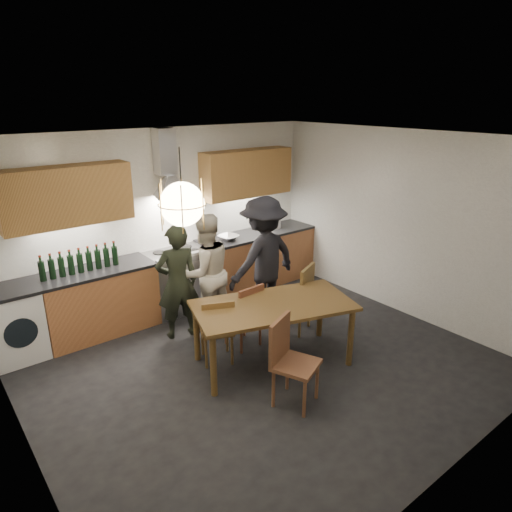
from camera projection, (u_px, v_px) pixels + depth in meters
ground at (261, 364)px, 5.42m from camera, size 5.00×5.00×0.00m
room_shell at (262, 226)px, 4.85m from camera, size 5.02×4.52×2.61m
counter_run at (180, 279)px, 6.72m from camera, size 5.00×0.62×0.90m
range_stove at (179, 280)px, 6.71m from camera, size 0.90×0.60×0.92m
wall_fixtures at (168, 182)px, 6.32m from camera, size 4.30×0.54×1.10m
pendant_lamp at (182, 204)px, 4.06m from camera, size 0.43×0.43×0.70m
dining_table at (273, 311)px, 5.24m from camera, size 2.00×1.41×0.76m
chair_back_left at (217, 327)px, 5.28m from camera, size 0.50×0.50×0.83m
chair_back_mid at (247, 312)px, 5.63m from camera, size 0.40×0.40×0.85m
chair_back_right at (299, 294)px, 6.01m from camera, size 0.56×0.56×0.94m
chair_front at (289, 356)px, 4.61m from camera, size 0.55×0.55×0.93m
person_left at (178, 282)px, 5.82m from camera, size 0.62×0.47×1.52m
person_mid at (205, 272)px, 6.03m from camera, size 0.80×0.63×1.60m
person_right at (263, 259)px, 6.31m from camera, size 1.18×0.73×1.75m
mixing_bowl at (228, 238)px, 7.04m from camera, size 0.36×0.36×0.07m
stock_pot at (275, 224)px, 7.67m from camera, size 0.22×0.22×0.14m
wine_bottles at (80, 260)px, 5.71m from camera, size 0.98×0.08×0.32m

